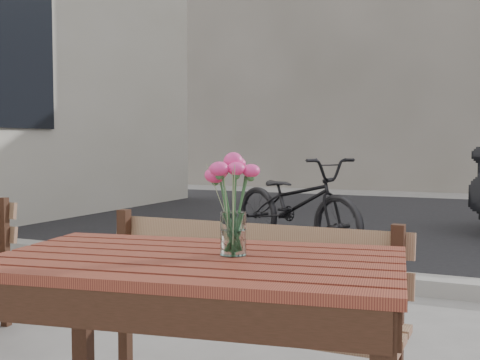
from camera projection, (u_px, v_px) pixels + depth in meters
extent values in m
cube|color=black|center=(19.00, 59.00, 7.85)|extent=(0.06, 1.20, 1.80)
cube|color=black|center=(436.00, 224.00, 8.21)|extent=(30.00, 8.00, 0.00)
cube|color=gray|center=(376.00, 280.00, 4.57)|extent=(30.00, 0.25, 0.12)
cube|color=slate|center=(349.00, 31.00, 15.56)|extent=(8.00, 3.00, 8.00)
cube|color=#571E17|center=(196.00, 262.00, 1.82)|extent=(1.33, 0.91, 0.03)
cube|color=black|center=(83.00, 337.00, 2.29)|extent=(0.07, 0.07, 0.73)
cube|color=#8B6148|center=(231.00, 319.00, 2.33)|extent=(1.33, 0.36, 0.03)
cube|color=#8B6148|center=(251.00, 254.00, 2.50)|extent=(1.32, 0.03, 0.36)
cube|color=black|center=(81.00, 360.00, 2.45)|extent=(0.05, 0.05, 0.44)
cube|color=black|center=(124.00, 298.00, 2.72)|extent=(0.05, 0.05, 0.80)
cube|color=black|center=(396.00, 333.00, 2.22)|extent=(0.05, 0.05, 0.80)
cylinder|color=white|center=(233.00, 234.00, 1.84)|extent=(0.08, 0.08, 0.13)
cylinder|color=#316838|center=(233.00, 212.00, 1.84)|extent=(0.05, 0.05, 0.27)
cube|color=black|center=(4.00, 262.00, 3.60)|extent=(0.05, 0.05, 0.78)
imported|color=black|center=(296.00, 204.00, 6.15)|extent=(1.92, 1.43, 0.96)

